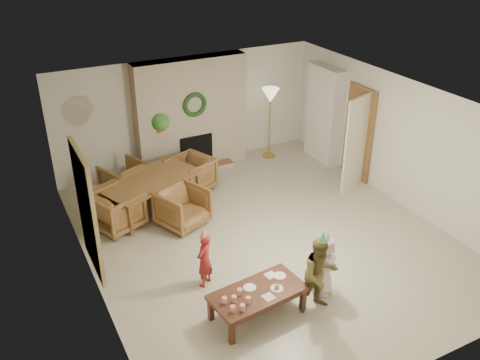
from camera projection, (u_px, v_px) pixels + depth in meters
floor at (265, 237)px, 9.28m from camera, size 7.00×7.00×0.00m
ceiling at (269, 105)px, 8.13m from camera, size 7.00×7.00×0.00m
wall_back at (188, 112)px, 11.46m from camera, size 7.00×0.00×7.00m
wall_front at (419, 298)px, 5.95m from camera, size 7.00×0.00×7.00m
wall_left at (87, 219)px, 7.48m from camera, size 0.00×7.00×7.00m
wall_right at (402, 143)px, 9.93m from camera, size 0.00×7.00×7.00m
fireplace_mass at (191, 115)px, 11.30m from camera, size 2.50×0.40×2.50m
fireplace_hearth at (200, 170)px, 11.58m from camera, size 1.60×0.30×0.12m
fireplace_firebox at (196, 151)px, 11.53m from camera, size 0.75×0.12×0.75m
fireplace_wreath at (195, 105)px, 10.98m from camera, size 0.54×0.10×0.54m
floor_lamp_base at (269, 155)px, 12.38m from camera, size 0.31×0.31×0.03m
floor_lamp_post at (270, 125)px, 12.03m from camera, size 0.03×0.03×1.50m
floor_lamp_shade at (270, 95)px, 11.70m from camera, size 0.40×0.40×0.33m
bookshelf_carcass at (324, 114)px, 11.74m from camera, size 0.30×1.00×2.20m
bookshelf_shelf_a at (321, 141)px, 12.04m from camera, size 0.30×0.92×0.03m
bookshelf_shelf_b at (323, 125)px, 11.85m from camera, size 0.30×0.92×0.03m
bookshelf_shelf_c at (324, 108)px, 11.67m from camera, size 0.30×0.92×0.03m
bookshelf_shelf_d at (325, 91)px, 11.48m from camera, size 0.30×0.92×0.03m
books_row_lower at (325, 138)px, 11.85m from camera, size 0.20×0.40×0.24m
books_row_mid at (321, 119)px, 11.82m from camera, size 0.20×0.44×0.24m
books_row_upper at (326, 104)px, 11.52m from camera, size 0.20×0.36×0.22m
door_frame at (359, 133)px, 10.96m from camera, size 0.05×0.86×2.04m
door_leaf at (356, 144)px, 10.52m from camera, size 0.77×0.32×2.00m
curtain_panel at (87, 212)px, 7.66m from camera, size 0.06×1.20×2.00m
dining_table at (152, 195)px, 9.99m from camera, size 2.17×1.70×0.67m
dining_chair_near at (182, 207)px, 9.49m from camera, size 1.04×1.05×0.74m
dining_chair_far at (125, 180)px, 10.45m from camera, size 1.04×1.05×0.74m
dining_chair_left at (117, 210)px, 9.41m from camera, size 1.05×1.04×0.74m
dining_chair_right at (191, 174)px, 10.68m from camera, size 1.05×1.04×0.74m
hanging_plant_cord at (160, 110)px, 8.94m from camera, size 0.01×0.01×0.70m
hanging_plant_pot at (161, 129)px, 9.10m from camera, size 0.16×0.16×0.12m
hanging_plant_foliage at (161, 122)px, 9.05m from camera, size 0.32×0.32×0.32m
coffee_table_top at (258, 293)px, 7.34m from camera, size 1.43×0.82×0.06m
coffee_table_apron at (258, 297)px, 7.38m from camera, size 1.31×0.71×0.08m
coffee_leg_fl at (232, 333)px, 6.93m from camera, size 0.08×0.08×0.36m
coffee_leg_fr at (303, 299)px, 7.54m from camera, size 0.08×0.08×0.36m
coffee_leg_bl at (211, 309)px, 7.34m from camera, size 0.08×0.08×0.36m
coffee_leg_br at (280, 279)px, 7.95m from camera, size 0.08×0.08×0.36m
cup_a at (233, 309)px, 6.93m from camera, size 0.08×0.08×0.09m
cup_b at (224, 300)px, 7.09m from camera, size 0.08×0.08×0.09m
cup_c at (243, 307)px, 6.96m from camera, size 0.08×0.08×0.09m
cup_d at (234, 299)px, 7.11m from camera, size 0.08×0.08×0.09m
cup_e at (248, 300)px, 7.09m from camera, size 0.08×0.08×0.09m
cup_f at (240, 292)px, 7.24m from camera, size 0.08×0.08×0.09m
plate_a at (250, 287)px, 7.39m from camera, size 0.21×0.21×0.01m
plate_b at (277, 288)px, 7.38m from camera, size 0.21×0.21×0.01m
plate_c at (280, 276)px, 7.63m from camera, size 0.21×0.21×0.01m
food_scoop at (277, 286)px, 7.36m from camera, size 0.08×0.08×0.07m
napkin_left at (269, 297)px, 7.21m from camera, size 0.17×0.17×0.01m
napkin_right at (271, 275)px, 7.65m from camera, size 0.17×0.17×0.01m
child_red at (204, 260)px, 7.91m from camera, size 0.40×0.37×0.92m
party_hat_red at (203, 233)px, 7.68m from camera, size 0.15×0.15×0.17m
child_plaid at (320, 275)px, 7.38m from camera, size 0.61×0.49×1.19m
party_hat_plaid at (323, 237)px, 7.08m from camera, size 0.19×0.19×0.19m
child_pink at (325, 266)px, 7.73m from camera, size 0.57×0.53×0.98m
party_hat_pink at (327, 236)px, 7.48m from camera, size 0.17×0.17×0.18m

